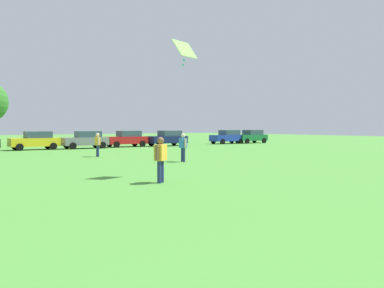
{
  "coord_description": "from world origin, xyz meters",
  "views": [
    {
      "loc": [
        -3.59,
        0.89,
        2.15
      ],
      "look_at": [
        3.21,
        10.71,
        1.64
      ],
      "focal_mm": 38.78,
      "sensor_mm": 36.0,
      "label": 1
    }
  ],
  "objects_px": {
    "bystander_midfield": "(98,143)",
    "parked_car_navy_5": "(168,138)",
    "parked_car_green_7": "(251,136)",
    "parked_car_blue_6": "(228,137)",
    "bystander_near_trees": "(183,145)",
    "parked_car_gray_3": "(86,140)",
    "parked_car_red_4": "(127,139)",
    "parked_car_yellow_2": "(35,140)",
    "adult_bystander": "(161,156)",
    "kite": "(185,50)"
  },
  "relations": [
    {
      "from": "bystander_midfield",
      "to": "parked_car_navy_5",
      "type": "xyz_separation_m",
      "value": [
        12.45,
        10.93,
        -0.14
      ]
    },
    {
      "from": "bystander_midfield",
      "to": "parked_car_green_7",
      "type": "xyz_separation_m",
      "value": [
        25.35,
        11.53,
        -0.14
      ]
    },
    {
      "from": "bystander_midfield",
      "to": "parked_car_blue_6",
      "type": "height_order",
      "value": "bystander_midfield"
    },
    {
      "from": "bystander_near_trees",
      "to": "parked_car_green_7",
      "type": "height_order",
      "value": "bystander_near_trees"
    },
    {
      "from": "parked_car_gray_3",
      "to": "parked_car_red_4",
      "type": "height_order",
      "value": "same"
    },
    {
      "from": "parked_car_navy_5",
      "to": "parked_car_yellow_2",
      "type": "bearing_deg",
      "value": -2.57
    },
    {
      "from": "parked_car_gray_3",
      "to": "adult_bystander",
      "type": "bearing_deg",
      "value": 75.77
    },
    {
      "from": "bystander_midfield",
      "to": "parked_car_navy_5",
      "type": "height_order",
      "value": "bystander_midfield"
    },
    {
      "from": "parked_car_gray_3",
      "to": "parked_car_navy_5",
      "type": "distance_m",
      "value": 9.22
    },
    {
      "from": "kite",
      "to": "parked_car_green_7",
      "type": "relative_size",
      "value": 0.3
    },
    {
      "from": "parked_car_yellow_2",
      "to": "parked_car_gray_3",
      "type": "bearing_deg",
      "value": 174.29
    },
    {
      "from": "bystander_midfield",
      "to": "parked_car_navy_5",
      "type": "distance_m",
      "value": 16.57
    },
    {
      "from": "bystander_midfield",
      "to": "parked_car_gray_3",
      "type": "bearing_deg",
      "value": -5.96
    },
    {
      "from": "parked_car_blue_6",
      "to": "parked_car_gray_3",
      "type": "bearing_deg",
      "value": 2.12
    },
    {
      "from": "parked_car_red_4",
      "to": "parked_car_gray_3",
      "type": "bearing_deg",
      "value": 6.86
    },
    {
      "from": "bystander_near_trees",
      "to": "parked_car_gray_3",
      "type": "relative_size",
      "value": 0.4
    },
    {
      "from": "bystander_near_trees",
      "to": "parked_car_yellow_2",
      "type": "xyz_separation_m",
      "value": [
        -4.05,
        18.41,
        -0.16
      ]
    },
    {
      "from": "kite",
      "to": "parked_car_navy_5",
      "type": "distance_m",
      "value": 27.78
    },
    {
      "from": "adult_bystander",
      "to": "parked_car_yellow_2",
      "type": "distance_m",
      "value": 25.78
    },
    {
      "from": "parked_car_gray_3",
      "to": "parked_car_navy_5",
      "type": "relative_size",
      "value": 1.0
    },
    {
      "from": "parked_car_red_4",
      "to": "parked_car_blue_6",
      "type": "bearing_deg",
      "value": -179.49
    },
    {
      "from": "bystander_near_trees",
      "to": "parked_car_yellow_2",
      "type": "height_order",
      "value": "bystander_near_trees"
    },
    {
      "from": "kite",
      "to": "parked_car_yellow_2",
      "type": "bearing_deg",
      "value": 90.41
    },
    {
      "from": "parked_car_blue_6",
      "to": "bystander_midfield",
      "type": "bearing_deg",
      "value": 28.55
    },
    {
      "from": "parked_car_red_4",
      "to": "parked_car_green_7",
      "type": "distance_m",
      "value": 17.47
    },
    {
      "from": "bystander_midfield",
      "to": "parked_car_green_7",
      "type": "relative_size",
      "value": 0.39
    },
    {
      "from": "parked_car_blue_6",
      "to": "parked_car_green_7",
      "type": "relative_size",
      "value": 1.0
    },
    {
      "from": "parked_car_red_4",
      "to": "parked_car_navy_5",
      "type": "relative_size",
      "value": 1.0
    },
    {
      "from": "kite",
      "to": "bystander_midfield",
      "type": "bearing_deg",
      "value": 84.71
    },
    {
      "from": "kite",
      "to": "parked_car_blue_6",
      "type": "distance_m",
      "value": 33.88
    },
    {
      "from": "kite",
      "to": "parked_car_yellow_2",
      "type": "distance_m",
      "value": 24.82
    },
    {
      "from": "parked_car_blue_6",
      "to": "parked_car_green_7",
      "type": "height_order",
      "value": "same"
    },
    {
      "from": "parked_car_gray_3",
      "to": "parked_car_navy_5",
      "type": "xyz_separation_m",
      "value": [
        9.22,
        -0.16,
        0.0
      ]
    },
    {
      "from": "parked_car_gray_3",
      "to": "parked_car_red_4",
      "type": "distance_m",
      "value": 4.68
    },
    {
      "from": "bystander_midfield",
      "to": "adult_bystander",
      "type": "bearing_deg",
      "value": 177.63
    },
    {
      "from": "parked_car_gray_3",
      "to": "bystander_near_trees",
      "type": "bearing_deg",
      "value": 88.26
    },
    {
      "from": "parked_car_gray_3",
      "to": "parked_car_blue_6",
      "type": "relative_size",
      "value": 1.0
    },
    {
      "from": "parked_car_yellow_2",
      "to": "parked_car_blue_6",
      "type": "xyz_separation_m",
      "value": [
        23.0,
        0.22,
        0.0
      ]
    },
    {
      "from": "parked_car_navy_5",
      "to": "parked_car_red_4",
      "type": "bearing_deg",
      "value": -8.94
    },
    {
      "from": "parked_car_gray_3",
      "to": "parked_car_green_7",
      "type": "distance_m",
      "value": 22.12
    },
    {
      "from": "parked_car_gray_3",
      "to": "parked_car_green_7",
      "type": "bearing_deg",
      "value": -178.86
    },
    {
      "from": "parked_car_navy_5",
      "to": "kite",
      "type": "bearing_deg",
      "value": 60.16
    },
    {
      "from": "bystander_near_trees",
      "to": "bystander_midfield",
      "type": "distance_m",
      "value": 7.37
    },
    {
      "from": "kite",
      "to": "parked_car_navy_5",
      "type": "height_order",
      "value": "kite"
    },
    {
      "from": "bystander_midfield",
      "to": "parked_car_green_7",
      "type": "distance_m",
      "value": 27.84
    },
    {
      "from": "adult_bystander",
      "to": "bystander_midfield",
      "type": "height_order",
      "value": "adult_bystander"
    },
    {
      "from": "bystander_near_trees",
      "to": "parked_car_navy_5",
      "type": "bearing_deg",
      "value": 161.75
    },
    {
      "from": "adult_bystander",
      "to": "kite",
      "type": "bearing_deg",
      "value": -3.35
    },
    {
      "from": "parked_car_gray_3",
      "to": "parked_car_green_7",
      "type": "relative_size",
      "value": 1.0
    },
    {
      "from": "bystander_midfield",
      "to": "parked_car_gray_3",
      "type": "relative_size",
      "value": 0.39
    }
  ]
}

